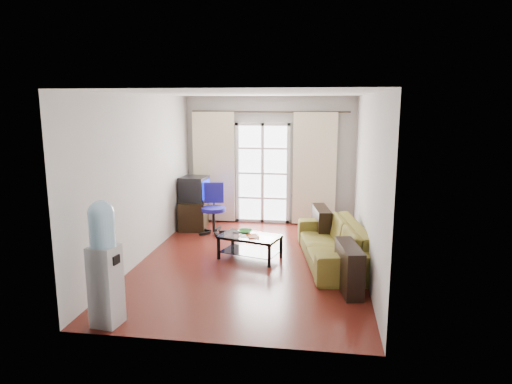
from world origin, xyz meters
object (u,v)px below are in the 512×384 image
task_chair (214,219)px  water_cooler (104,261)px  coffee_table (250,244)px  sofa (333,243)px  tv_stand (194,214)px  crt_tv (193,189)px

task_chair → water_cooler: size_ratio=0.66×
coffee_table → water_cooler: water_cooler is taller
sofa → water_cooler: size_ratio=1.59×
coffee_table → tv_stand: bearing=130.1°
coffee_table → crt_tv: crt_tv is taller
coffee_table → task_chair: 1.72m
tv_stand → water_cooler: size_ratio=0.53×
coffee_table → sofa: bearing=1.0°
sofa → crt_tv: 3.35m
crt_tv → water_cooler: water_cooler is taller
coffee_table → tv_stand: tv_stand is taller
tv_stand → crt_tv: bearing=86.7°
coffee_table → crt_tv: size_ratio=1.86×
task_chair → water_cooler: water_cooler is taller
task_chair → water_cooler: (-0.33, -3.94, 0.49)m
coffee_table → tv_stand: size_ratio=1.40×
crt_tv → task_chair: 0.80m
coffee_table → water_cooler: 2.88m
sofa → tv_stand: size_ratio=3.03×
tv_stand → coffee_table: bearing=-56.4°
coffee_table → tv_stand: 2.27m
tv_stand → crt_tv: 0.54m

